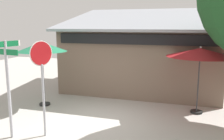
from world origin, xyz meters
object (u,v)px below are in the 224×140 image
Objects in this scene: patio_umbrella_crimson_center at (200,53)px; patio_umbrella_forest_green_left at (42,48)px; street_sign_post at (8,79)px; stop_sign at (42,72)px.

patio_umbrella_forest_green_left is at bearing -171.82° from patio_umbrella_crimson_center.
street_sign_post is at bearing -76.19° from patio_umbrella_forest_green_left.
street_sign_post reaches higher than patio_umbrella_forest_green_left.
stop_sign is 5.60m from patio_umbrella_crimson_center.
street_sign_post is at bearing -144.77° from patio_umbrella_crimson_center.
patio_umbrella_forest_green_left reaches higher than patio_umbrella_crimson_center.
street_sign_post is 3.05m from patio_umbrella_forest_green_left.
street_sign_post is at bearing -156.51° from stop_sign.
street_sign_post is 6.56m from patio_umbrella_crimson_center.
stop_sign is at bearing 23.49° from street_sign_post.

